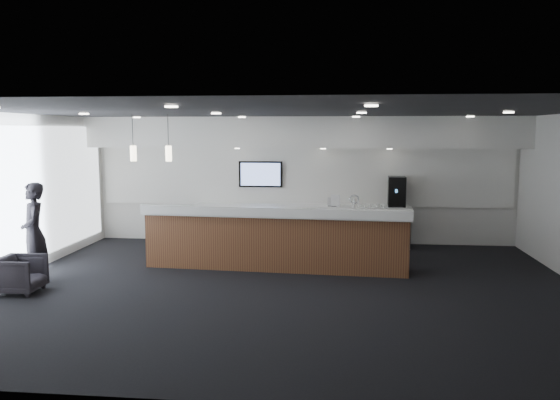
# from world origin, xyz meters

# --- Properties ---
(ground) EXTENTS (10.00, 10.00, 0.00)m
(ground) POSITION_xyz_m (0.00, 0.00, 0.00)
(ground) COLOR black
(ground) RESTS_ON ground
(ceiling) EXTENTS (10.00, 8.00, 0.02)m
(ceiling) POSITION_xyz_m (0.00, 0.00, 3.00)
(ceiling) COLOR black
(ceiling) RESTS_ON back_wall
(back_wall) EXTENTS (10.00, 0.02, 3.00)m
(back_wall) POSITION_xyz_m (0.00, 4.00, 1.50)
(back_wall) COLOR silver
(back_wall) RESTS_ON ground
(left_wall) EXTENTS (0.02, 8.00, 3.00)m
(left_wall) POSITION_xyz_m (-5.00, 0.00, 1.50)
(left_wall) COLOR silver
(left_wall) RESTS_ON ground
(soffit_bulkhead) EXTENTS (10.00, 0.90, 0.70)m
(soffit_bulkhead) POSITION_xyz_m (0.00, 3.55, 2.65)
(soffit_bulkhead) COLOR white
(soffit_bulkhead) RESTS_ON back_wall
(alcove_panel) EXTENTS (9.80, 0.06, 1.40)m
(alcove_panel) POSITION_xyz_m (0.00, 3.97, 1.60)
(alcove_panel) COLOR white
(alcove_panel) RESTS_ON back_wall
(window_blinds_wall) EXTENTS (0.04, 7.36, 2.55)m
(window_blinds_wall) POSITION_xyz_m (-4.96, 0.00, 1.50)
(window_blinds_wall) COLOR silver
(window_blinds_wall) RESTS_ON left_wall
(back_credenza) EXTENTS (5.06, 0.66, 0.95)m
(back_credenza) POSITION_xyz_m (-0.00, 3.64, 0.48)
(back_credenza) COLOR gray
(back_credenza) RESTS_ON ground
(wall_tv) EXTENTS (1.05, 0.08, 0.62)m
(wall_tv) POSITION_xyz_m (-1.00, 3.91, 1.65)
(wall_tv) COLOR black
(wall_tv) RESTS_ON back_wall
(pendant_left) EXTENTS (0.12, 0.12, 0.30)m
(pendant_left) POSITION_xyz_m (-2.40, 0.80, 2.25)
(pendant_left) COLOR #FFF0C6
(pendant_left) RESTS_ON ceiling
(pendant_right) EXTENTS (0.12, 0.12, 0.30)m
(pendant_right) POSITION_xyz_m (-3.10, 0.80, 2.25)
(pendant_right) COLOR #FFF0C6
(pendant_right) RESTS_ON ceiling
(ceiling_can_lights) EXTENTS (7.00, 5.00, 0.02)m
(ceiling_can_lights) POSITION_xyz_m (0.00, 0.00, 2.97)
(ceiling_can_lights) COLOR white
(ceiling_can_lights) RESTS_ON ceiling
(service_counter) EXTENTS (5.20, 1.18, 1.49)m
(service_counter) POSITION_xyz_m (-0.36, 1.36, 0.58)
(service_counter) COLOR #552D1C
(service_counter) RESTS_ON ground
(coffee_machine) EXTENTS (0.41, 0.53, 0.69)m
(coffee_machine) POSITION_xyz_m (2.20, 3.68, 1.29)
(coffee_machine) COLOR black
(coffee_machine) RESTS_ON back_credenza
(info_sign_left) EXTENTS (0.15, 0.03, 0.21)m
(info_sign_left) POSITION_xyz_m (0.69, 3.55, 1.05)
(info_sign_left) COLOR silver
(info_sign_left) RESTS_ON back_credenza
(info_sign_right) EXTENTS (0.20, 0.09, 0.27)m
(info_sign_right) POSITION_xyz_m (0.79, 3.50, 1.09)
(info_sign_right) COLOR silver
(info_sign_right) RESTS_ON back_credenza
(armchair) EXTENTS (0.71, 0.70, 0.62)m
(armchair) POSITION_xyz_m (-4.40, -0.68, 0.31)
(armchair) COLOR black
(armchair) RESTS_ON ground
(lounge_guest) EXTENTS (0.71, 0.78, 1.78)m
(lounge_guest) POSITION_xyz_m (-4.54, 0.02, 0.89)
(lounge_guest) COLOR black
(lounge_guest) RESTS_ON ground
(cup_0) EXTENTS (0.09, 0.09, 0.09)m
(cup_0) POSITION_xyz_m (1.90, 3.51, 0.99)
(cup_0) COLOR white
(cup_0) RESTS_ON back_credenza
(cup_1) EXTENTS (0.13, 0.13, 0.09)m
(cup_1) POSITION_xyz_m (1.76, 3.51, 0.99)
(cup_1) COLOR white
(cup_1) RESTS_ON back_credenza
(cup_2) EXTENTS (0.12, 0.12, 0.09)m
(cup_2) POSITION_xyz_m (1.62, 3.51, 0.99)
(cup_2) COLOR white
(cup_2) RESTS_ON back_credenza
(cup_3) EXTENTS (0.12, 0.12, 0.09)m
(cup_3) POSITION_xyz_m (1.48, 3.51, 0.99)
(cup_3) COLOR white
(cup_3) RESTS_ON back_credenza
(cup_4) EXTENTS (0.13, 0.13, 0.09)m
(cup_4) POSITION_xyz_m (1.34, 3.51, 0.99)
(cup_4) COLOR white
(cup_4) RESTS_ON back_credenza
(cup_5) EXTENTS (0.10, 0.10, 0.09)m
(cup_5) POSITION_xyz_m (1.20, 3.51, 0.99)
(cup_5) COLOR white
(cup_5) RESTS_ON back_credenza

